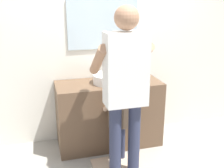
# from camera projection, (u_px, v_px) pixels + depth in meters

# --- Properties ---
(ground_plane) EXTENTS (14.00, 14.00, 0.00)m
(ground_plane) POSITION_uv_depth(u_px,v_px,m) (115.00, 154.00, 3.31)
(ground_plane) COLOR #9E998E
(back_wall) EXTENTS (4.40, 0.10, 2.70)m
(back_wall) POSITION_uv_depth(u_px,v_px,m) (102.00, 36.00, 3.47)
(back_wall) COLOR silver
(back_wall) RESTS_ON ground
(vanity_cabinet) EXTENTS (1.29, 0.54, 0.83)m
(vanity_cabinet) POSITION_uv_depth(u_px,v_px,m) (109.00, 114.00, 3.46)
(vanity_cabinet) COLOR brown
(vanity_cabinet) RESTS_ON ground
(sink_basin) EXTENTS (0.39, 0.39, 0.11)m
(sink_basin) POSITION_uv_depth(u_px,v_px,m) (109.00, 78.00, 3.30)
(sink_basin) COLOR white
(sink_basin) RESTS_ON vanity_cabinet
(faucet) EXTENTS (0.18, 0.14, 0.18)m
(faucet) POSITION_uv_depth(u_px,v_px,m) (104.00, 72.00, 3.51)
(faucet) COLOR #B7BABF
(faucet) RESTS_ON vanity_cabinet
(toothbrush_cup) EXTENTS (0.07, 0.07, 0.21)m
(toothbrush_cup) POSITION_uv_depth(u_px,v_px,m) (140.00, 76.00, 3.42)
(toothbrush_cup) COLOR silver
(toothbrush_cup) RESTS_ON vanity_cabinet
(bath_mat) EXTENTS (0.64, 0.40, 0.02)m
(bath_mat) POSITION_uv_depth(u_px,v_px,m) (122.00, 165.00, 3.08)
(bath_mat) COLOR #CCAD8E
(bath_mat) RESTS_ON ground
(child_toddler) EXTENTS (0.28, 0.28, 0.91)m
(child_toddler) POSITION_uv_depth(u_px,v_px,m) (118.00, 117.00, 3.05)
(child_toddler) COLOR #2D334C
(child_toddler) RESTS_ON ground
(adult_parent) EXTENTS (0.55, 0.57, 1.77)m
(adult_parent) POSITION_uv_depth(u_px,v_px,m) (125.00, 80.00, 2.63)
(adult_parent) COLOR #2D334C
(adult_parent) RESTS_ON ground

